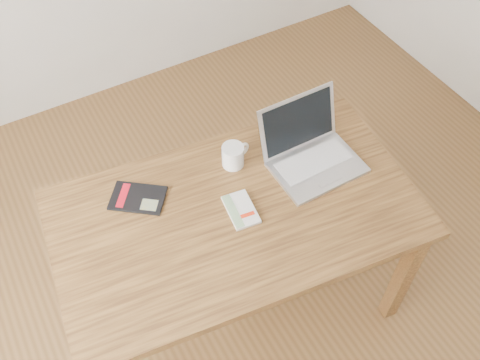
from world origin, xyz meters
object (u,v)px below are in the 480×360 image
laptop (310,151)px  coffee_mug (234,155)px  black_guidebook (138,198)px  white_guidebook (241,210)px  desk (237,224)px

laptop → coffee_mug: (-0.29, 0.14, -0.00)m
black_guidebook → coffee_mug: coffee_mug is taller
black_guidebook → white_guidebook: bearing=-90.1°
coffee_mug → desk: bearing=-128.5°
white_guidebook → laptop: (0.39, 0.09, 0.05)m
desk → white_guidebook: 0.10m
desk → white_guidebook: (0.02, -0.01, 0.10)m
white_guidebook → desk: bearing=164.6°
white_guidebook → coffee_mug: size_ratio=1.37×
desk → black_guidebook: black_guidebook is taller
laptop → coffee_mug: size_ratio=2.75×
desk → white_guidebook: bearing=-16.0°
black_guidebook → laptop: 0.74m
white_guidebook → coffee_mug: 0.25m
white_guidebook → laptop: size_ratio=0.50×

